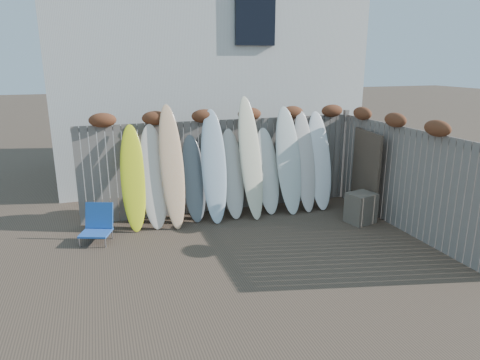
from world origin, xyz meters
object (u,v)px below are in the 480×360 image
object	(u,v)px
beach_chair	(98,224)
wooden_crate	(361,208)
surfboard_0	(133,178)
lattice_panel	(365,173)

from	to	relation	value
beach_chair	wooden_crate	size ratio (longest dim) A/B	1.11
wooden_crate	surfboard_0	distance (m)	4.60
lattice_panel	surfboard_0	xyz separation A→B (m)	(-4.77, 0.71, 0.12)
beach_chair	lattice_panel	world-z (taller)	lattice_panel
beach_chair	surfboard_0	size ratio (longest dim) A/B	0.33
wooden_crate	lattice_panel	size ratio (longest dim) A/B	0.35
beach_chair	surfboard_0	xyz separation A→B (m)	(0.72, 0.46, 0.69)
beach_chair	surfboard_0	distance (m)	1.10
wooden_crate	lattice_panel	world-z (taller)	lattice_panel
wooden_crate	lattice_panel	distance (m)	0.86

